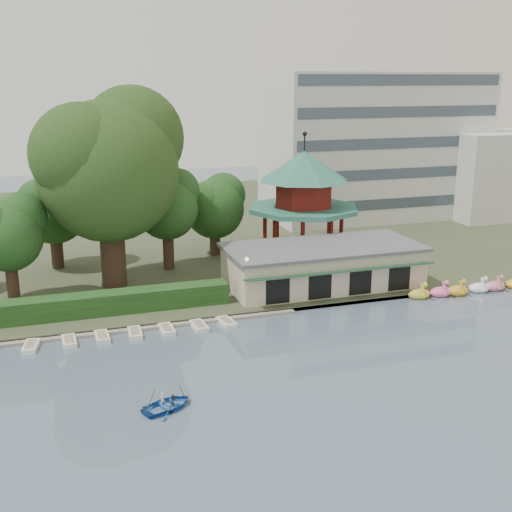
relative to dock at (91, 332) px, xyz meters
name	(u,v)px	position (x,y,z in m)	size (l,w,h in m)	color
ground_plane	(317,414)	(12.00, -17.20, -0.12)	(220.00, 220.00, 0.00)	slate
shore	(164,228)	(12.00, 34.80, 0.08)	(220.00, 70.00, 0.40)	#424930
embankment	(236,315)	(12.00, 0.10, 0.03)	(220.00, 0.60, 0.30)	gray
dock	(91,332)	(0.00, 0.00, 0.00)	(34.00, 1.60, 0.24)	gray
boathouse	(323,265)	(22.00, 4.77, 2.25)	(18.60, 9.39, 3.90)	beige
pavilion	(304,194)	(24.00, 14.80, 7.36)	(12.40, 12.40, 13.50)	beige
office_building	(394,151)	(44.67, 31.80, 9.61)	(38.00, 18.00, 20.00)	silver
hedge	(50,309)	(-3.00, 3.30, 1.18)	(30.00, 2.00, 1.80)	#234B1C
lamp_post	(247,272)	(13.50, 1.80, 3.22)	(0.36, 0.36, 4.28)	black
big_tree	(109,161)	(3.18, 11.01, 12.16)	(14.32, 13.34, 18.66)	#3A281C
small_trees	(87,215)	(1.12, 15.22, 6.43)	(39.39, 16.63, 10.34)	#3A281C
swan_boats	(496,286)	(37.76, -0.69, 0.28)	(18.30, 2.09, 1.92)	gold
moored_rowboats	(66,341)	(-2.02, -1.41, 0.06)	(26.77, 2.69, 0.36)	white
rowboat_with_passengers	(168,401)	(3.59, -13.76, 0.37)	(5.67, 4.97, 2.01)	#1A5AB0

